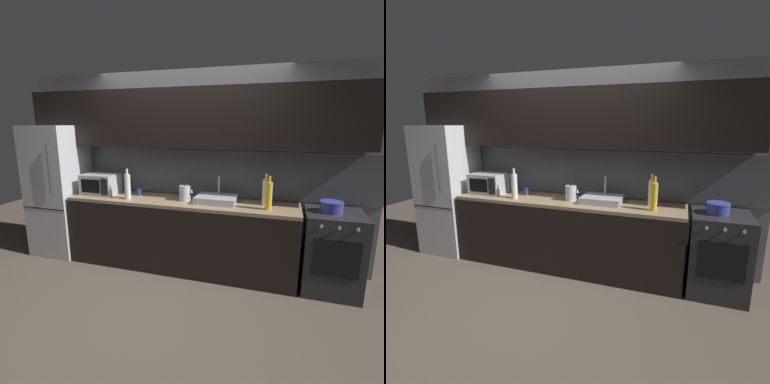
{
  "view_description": "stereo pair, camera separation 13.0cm",
  "coord_description": "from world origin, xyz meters",
  "views": [
    {
      "loc": [
        1.22,
        -2.46,
        1.82
      ],
      "look_at": [
        0.16,
        0.9,
        1.02
      ],
      "focal_mm": 27.68,
      "sensor_mm": 36.0,
      "label": 1
    },
    {
      "loc": [
        1.35,
        -2.42,
        1.82
      ],
      "look_at": [
        0.16,
        0.9,
        1.02
      ],
      "focal_mm": 27.68,
      "sensor_mm": 36.0,
      "label": 2
    }
  ],
  "objects": [
    {
      "name": "wine_bottle_yellow",
      "position": [
        1.08,
        0.8,
        1.06
      ],
      "size": [
        0.07,
        0.07,
        0.38
      ],
      "color": "gold",
      "rests_on": "counter_run"
    },
    {
      "name": "cooking_pot",
      "position": [
        1.73,
        0.9,
        0.96
      ],
      "size": [
        0.24,
        0.24,
        0.12
      ],
      "color": "#333899",
      "rests_on": "oven_range"
    },
    {
      "name": "wine_bottle_clear",
      "position": [
        -0.64,
        0.77,
        1.06
      ],
      "size": [
        0.08,
        0.08,
        0.39
      ],
      "color": "silver",
      "rests_on": "counter_run"
    },
    {
      "name": "kettle",
      "position": [
        0.07,
        0.91,
        0.99
      ],
      "size": [
        0.17,
        0.14,
        0.21
      ],
      "color": "#B7BABF",
      "rests_on": "counter_run"
    },
    {
      "name": "counter_run",
      "position": [
        0.0,
        0.9,
        0.45
      ],
      "size": [
        2.88,
        0.6,
        0.9
      ],
      "color": "black",
      "rests_on": "ground"
    },
    {
      "name": "microwave",
      "position": [
        -1.14,
        0.92,
        1.04
      ],
      "size": [
        0.46,
        0.35,
        0.27
      ],
      "color": "#A8AAAF",
      "rests_on": "counter_run"
    },
    {
      "name": "wine_bottle_white",
      "position": [
        1.03,
        0.99,
        1.06
      ],
      "size": [
        0.08,
        0.08,
        0.37
      ],
      "color": "silver",
      "rests_on": "counter_run"
    },
    {
      "name": "refrigerator",
      "position": [
        -1.82,
        0.9,
        0.91
      ],
      "size": [
        0.68,
        0.69,
        1.81
      ],
      "color": "#ADAFB5",
      "rests_on": "ground"
    },
    {
      "name": "ground_plane",
      "position": [
        0.0,
        0.0,
        0.0
      ],
      "size": [
        10.0,
        10.0,
        0.0
      ],
      "primitive_type": "plane",
      "color": "#4C4238"
    },
    {
      "name": "back_wall",
      "position": [
        0.0,
        1.2,
        1.55
      ],
      "size": [
        4.62,
        0.44,
        2.5
      ],
      "color": "slate",
      "rests_on": "ground"
    },
    {
      "name": "oven_range",
      "position": [
        1.78,
        0.9,
        0.45
      ],
      "size": [
        0.6,
        0.62,
        0.9
      ],
      "color": "#232326",
      "rests_on": "ground"
    },
    {
      "name": "sink_basin",
      "position": [
        0.46,
        0.93,
        0.94
      ],
      "size": [
        0.48,
        0.38,
        0.3
      ],
      "color": "#ADAFB5",
      "rests_on": "counter_run"
    },
    {
      "name": "mug_blue",
      "position": [
        -0.6,
        0.99,
        0.95
      ],
      "size": [
        0.08,
        0.08,
        0.09
      ],
      "primitive_type": "cylinder",
      "color": "#234299",
      "rests_on": "counter_run"
    }
  ]
}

